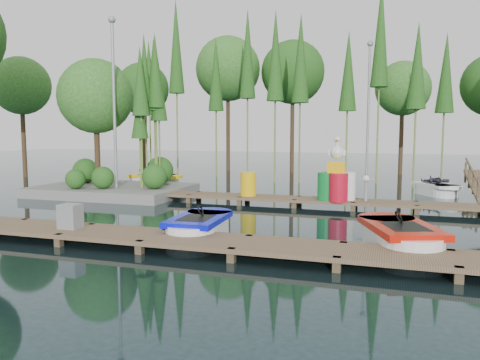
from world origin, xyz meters
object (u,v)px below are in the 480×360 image
(boat_blue, at_px, (200,228))
(boat_yellow_far, at_px, (154,180))
(utility_cabinet, at_px, (70,216))
(boat_red, at_px, (400,238))
(drum_cluster, at_px, (337,182))
(island, at_px, (109,120))
(yellow_barrel, at_px, (248,184))

(boat_blue, xyz_separation_m, boat_yellow_far, (-6.46, 9.57, 0.04))
(boat_yellow_far, relative_size, utility_cabinet, 4.82)
(boat_red, xyz_separation_m, utility_cabinet, (-7.77, -1.45, 0.32))
(utility_cabinet, xyz_separation_m, drum_cluster, (5.75, 6.84, 0.35))
(boat_red, bearing_deg, boat_yellow_far, 120.37)
(island, bearing_deg, utility_cabinet, -62.83)
(island, height_order, boat_yellow_far, island)
(yellow_barrel, xyz_separation_m, drum_cluster, (3.28, -0.16, 0.21))
(boat_blue, relative_size, yellow_barrel, 3.07)
(utility_cabinet, relative_size, drum_cluster, 0.27)
(boat_blue, height_order, utility_cabinet, utility_cabinet)
(yellow_barrel, bearing_deg, drum_cluster, -2.78)
(boat_blue, height_order, boat_yellow_far, boat_yellow_far)
(utility_cabinet, bearing_deg, boat_yellow_far, 108.04)
(island, relative_size, boat_blue, 2.48)
(yellow_barrel, bearing_deg, boat_yellow_far, 147.64)
(drum_cluster, bearing_deg, boat_red, -69.47)
(yellow_barrel, bearing_deg, boat_blue, -85.31)
(island, xyz_separation_m, boat_yellow_far, (0.48, 3.01, -2.89))
(utility_cabinet, bearing_deg, island, 117.17)
(utility_cabinet, xyz_separation_m, yellow_barrel, (2.47, 7.00, 0.14))
(boat_yellow_far, distance_m, yellow_barrel, 7.11)
(utility_cabinet, bearing_deg, drum_cluster, 49.95)
(utility_cabinet, bearing_deg, boat_red, 10.58)
(island, xyz_separation_m, yellow_barrel, (6.47, -0.79, -2.44))
(boat_yellow_far, xyz_separation_m, yellow_barrel, (5.99, -3.80, 0.45))
(boat_red, relative_size, drum_cluster, 1.45)
(boat_blue, bearing_deg, drum_cluster, 60.35)
(island, relative_size, utility_cabinet, 11.18)
(boat_red, relative_size, yellow_barrel, 3.63)
(boat_yellow_far, height_order, drum_cluster, drum_cluster)
(boat_blue, height_order, boat_red, boat_red)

